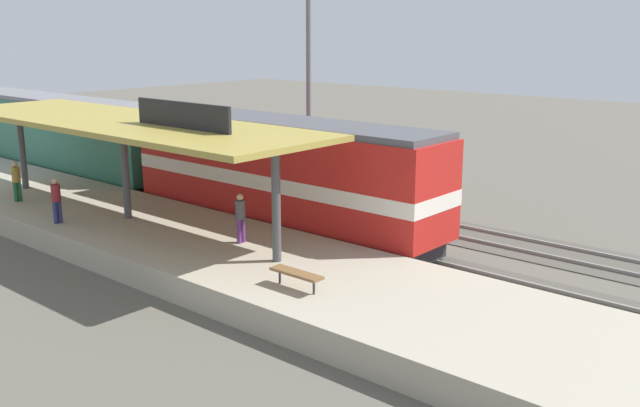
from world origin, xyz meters
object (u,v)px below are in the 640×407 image
(light_mast, at_px, (309,20))
(person_walking, at_px, (16,179))
(platform_bench, at_px, (296,274))
(person_boarding, at_px, (241,216))
(locomotive, at_px, (282,174))
(passenger_carriage_front, at_px, (48,133))
(freight_car, at_px, (205,145))
(person_waiting, at_px, (56,198))

(light_mast, bearing_deg, person_walking, 163.66)
(platform_bench, height_order, person_boarding, person_boarding)
(locomotive, bearing_deg, passenger_carriage_front, 90.00)
(freight_car, bearing_deg, platform_bench, -122.89)
(freight_car, distance_m, person_walking, 10.69)
(person_waiting, bearing_deg, locomotive, -37.37)
(freight_car, xyz_separation_m, person_boarding, (-8.59, -11.96, -0.12))
(person_walking, xyz_separation_m, person_boarding, (2.09, -11.48, 0.00))
(platform_bench, xyz_separation_m, light_mast, (13.80, 11.84, 7.05))
(platform_bench, xyz_separation_m, passenger_carriage_front, (6.00, 24.33, 0.97))
(passenger_carriage_front, bearing_deg, person_walking, -125.81)
(locomotive, relative_size, person_waiting, 8.44)
(platform_bench, distance_m, person_walking, 15.91)
(platform_bench, xyz_separation_m, person_boarding, (2.01, 4.43, 0.51))
(person_walking, bearing_deg, light_mast, -16.34)
(light_mast, bearing_deg, platform_bench, -139.38)
(passenger_carriage_front, relative_size, person_walking, 11.70)
(person_boarding, bearing_deg, passenger_carriage_front, 78.67)
(passenger_carriage_front, height_order, person_waiting, passenger_carriage_front)
(person_boarding, bearing_deg, platform_bench, -114.43)
(light_mast, bearing_deg, locomotive, -144.76)
(person_walking, bearing_deg, person_boarding, -79.69)
(platform_bench, height_order, freight_car, freight_car)
(locomotive, distance_m, passenger_carriage_front, 18.00)
(person_waiting, relative_size, person_walking, 1.00)
(person_boarding, bearing_deg, person_walking, 100.31)
(freight_car, distance_m, light_mast, 8.50)
(person_waiting, height_order, person_boarding, same)
(passenger_carriage_front, xyz_separation_m, freight_car, (4.60, -7.94, -0.34))
(platform_bench, height_order, locomotive, locomotive)
(passenger_carriage_front, distance_m, light_mast, 15.93)
(freight_car, xyz_separation_m, light_mast, (3.20, -4.55, 6.43))
(person_boarding, bearing_deg, freight_car, 54.32)
(passenger_carriage_front, xyz_separation_m, person_waiting, (-6.75, -12.84, -0.46))
(locomotive, xyz_separation_m, passenger_carriage_front, (0.00, 18.00, -0.10))
(light_mast, bearing_deg, passenger_carriage_front, 121.99)
(light_mast, relative_size, person_waiting, 6.84)
(passenger_carriage_front, bearing_deg, locomotive, -90.00)
(passenger_carriage_front, height_order, person_boarding, passenger_carriage_front)
(light_mast, xyz_separation_m, person_boarding, (-11.79, -7.41, -6.54))
(person_waiting, height_order, person_walking, same)
(platform_bench, relative_size, freight_car, 0.14)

